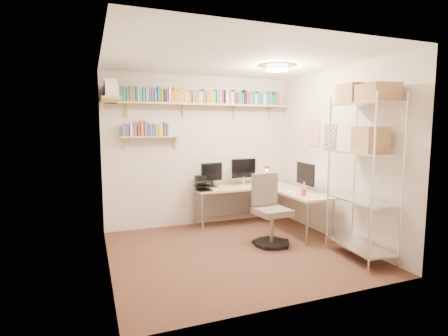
{
  "coord_description": "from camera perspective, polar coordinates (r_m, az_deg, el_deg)",
  "views": [
    {
      "loc": [
        -1.77,
        -4.15,
        1.65
      ],
      "look_at": [
        0.05,
        0.55,
        1.06
      ],
      "focal_mm": 28.0,
      "sensor_mm": 36.0,
      "label": 1
    }
  ],
  "objects": [
    {
      "name": "corner_desk",
      "position": [
        5.76,
        4.44,
        -3.38
      ],
      "size": [
        1.75,
        1.67,
        1.13
      ],
      "color": "beige",
      "rests_on": "ground"
    },
    {
      "name": "office_chair",
      "position": [
        5.01,
        7.49,
        -7.61
      ],
      "size": [
        0.52,
        0.53,
        1.0
      ],
      "rotation": [
        0.0,
        0.0,
        0.08
      ],
      "color": "black",
      "rests_on": "ground"
    },
    {
      "name": "wire_rack",
      "position": [
        4.57,
        22.16,
        6.03
      ],
      "size": [
        0.51,
        0.91,
        2.19
      ],
      "rotation": [
        0.0,
        0.0,
        -0.09
      ],
      "color": "silver",
      "rests_on": "ground"
    },
    {
      "name": "room_shell",
      "position": [
        4.51,
        1.96,
        5.39
      ],
      "size": [
        3.24,
        3.04,
        2.52
      ],
      "color": "beige",
      "rests_on": "ground"
    },
    {
      "name": "ground",
      "position": [
        4.8,
        1.84,
        -13.44
      ],
      "size": [
        3.2,
        3.2,
        0.0
      ],
      "primitive_type": "plane",
      "color": "#4C2920",
      "rests_on": "ground"
    },
    {
      "name": "wall_shelves",
      "position": [
        5.62,
        -7.36,
        10.46
      ],
      "size": [
        3.12,
        1.09,
        0.79
      ],
      "color": "tan",
      "rests_on": "ground"
    }
  ]
}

